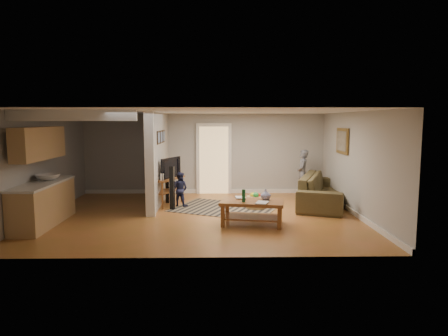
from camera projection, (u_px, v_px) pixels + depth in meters
The scene contains 11 objects.
ground at pixel (201, 215), 9.68m from camera, with size 7.50×7.50×0.00m, color brown.
room_shell at pixel (158, 154), 9.91m from camera, with size 7.54×6.02×2.52m.
area_rug at pixel (224, 208), 10.43m from camera, with size 2.52×1.84×0.01m, color black.
sofa at pixel (324, 205), 10.84m from camera, with size 2.85×1.11×0.83m, color #463D23.
coffee_table at pixel (253, 206), 8.79m from camera, with size 1.49×1.04×0.81m.
tv_console at pixel (168, 180), 10.77m from camera, with size 0.89×1.27×1.03m.
speaker_left at pixel (172, 188), 10.26m from camera, with size 0.11×0.11×1.12m, color black.
speaker_right at pixel (167, 187), 11.10m from camera, with size 0.09×0.09×0.91m, color black.
toy_basket at pixel (256, 202), 10.42m from camera, with size 0.50×0.50×0.44m.
child at pixel (302, 196), 12.08m from camera, with size 0.52×0.34×1.42m, color slate.
toddler at pixel (180, 206), 10.73m from camera, with size 0.45×0.35×0.92m, color #202343.
Camera 1 is at (0.37, -9.48, 2.29)m, focal length 32.00 mm.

